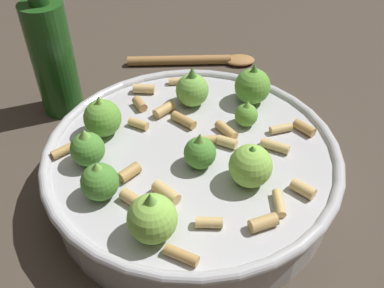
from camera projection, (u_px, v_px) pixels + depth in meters
The scene contains 4 objects.
ground_plane at pixel (192, 186), 0.52m from camera, with size 2.40×2.40×0.00m, color #42382D.
cooking_pan at pixel (191, 163), 0.50m from camera, with size 0.34×0.34×0.11m.
olive_oil_bottle at pixel (52, 56), 0.59m from camera, with size 0.06×0.06×0.21m.
wooden_spoon at pixel (199, 60), 0.73m from camera, with size 0.14×0.20×0.02m.
Camera 1 is at (0.29, -0.21, 0.38)m, focal length 39.92 mm.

